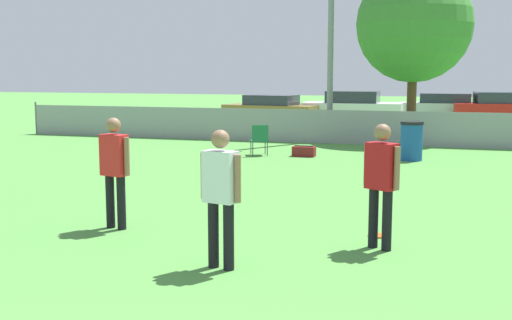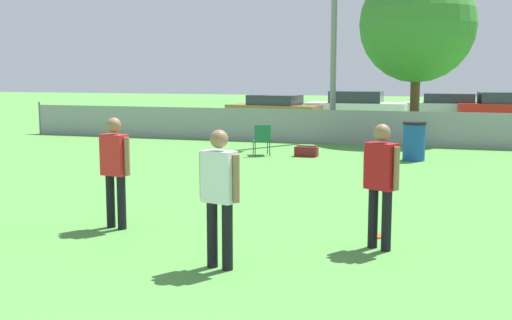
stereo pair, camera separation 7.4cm
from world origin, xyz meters
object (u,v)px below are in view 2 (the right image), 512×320
Objects in this scene: frisbee_disc at (377,236)px; trash_bin at (414,141)px; parked_car_silver at (450,107)px; tree_near_pole at (417,25)px; parked_car_white at (356,107)px; player_thrower_red at (381,178)px; parked_car_tan at (275,109)px; player_receiver_white at (219,189)px; gear_bag_sideline at (306,151)px; player_defender_red at (115,165)px; parked_car_red at (503,108)px; folding_chair_sideline at (262,138)px.

frisbee_disc is 0.25× the size of trash_bin.
trash_bin is 0.23× the size of parked_car_silver.
tree_near_pole is 1.30× the size of parked_car_white.
player_thrower_red is at bearing -80.87° from frisbee_disc.
player_receiver_white is at bearing -66.65° from parked_car_tan.
gear_bag_sideline is 12.19m from parked_car_tan.
parked_car_silver is (0.58, 24.16, -0.31)m from player_thrower_red.
player_defender_red reaches higher than parked_car_white.
gear_bag_sideline is at bearing -118.95° from parked_car_red.
gear_bag_sideline is (-1.31, 10.31, -0.82)m from player_receiver_white.
parked_car_red is (6.53, 2.48, -0.04)m from parked_car_white.
parked_car_tan is at bearing 121.70° from trash_bin.
player_thrower_red is 24.01m from parked_car_red.
frisbee_disc is 23.53m from parked_car_silver.
player_receiver_white reaches higher than parked_car_white.
gear_bag_sideline is at bearing 97.19° from player_defender_red.
parked_car_white is at bearing 101.81° from player_defender_red.
gear_bag_sideline is 15.69m from parked_car_silver.
player_thrower_red is at bearing 13.07° from player_defender_red.
player_defender_red is (-3.44, -14.21, -2.94)m from tree_near_pole.
folding_chair_sideline is (-3.80, -5.48, -3.42)m from tree_near_pole.
tree_near_pole is 9.46× the size of gear_bag_sideline.
player_receiver_white is at bearing -98.72° from trash_bin.
player_defender_red reaches higher than frisbee_disc.
frisbee_disc is (1.62, 2.06, -0.95)m from player_receiver_white.
player_defender_red is at bearing 161.22° from player_receiver_white.
parked_car_white reaches higher than parked_car_red.
player_receiver_white is 1.61× the size of trash_bin.
parked_car_red is at bearing 112.76° from player_thrower_red.
player_defender_red is 3.98m from frisbee_disc.
parked_car_white is at bearing 105.36° from trash_bin.
parked_car_white is (-3.44, 20.70, 0.69)m from frisbee_disc.
frisbee_disc is at bearing -70.46° from gear_bag_sideline.
parked_car_tan is 1.05× the size of parked_car_red.
parked_car_tan is 1.02× the size of parked_car_white.
parked_car_red is (6.03, 14.93, 0.53)m from gear_bag_sideline.
trash_bin is 2.93m from gear_bag_sideline.
parked_car_tan is 8.64m from parked_car_silver.
tree_near_pole is at bearing -149.54° from folding_chair_sideline.
parked_car_white is at bearing -143.32° from parked_car_silver.
tree_near_pole reaches higher than gear_bag_sideline.
player_receiver_white is 2.23m from player_thrower_red.
gear_bag_sideline is at bearing -179.13° from trash_bin.
parked_car_tan is (-5.46, 21.77, -0.34)m from player_receiver_white.
parked_car_silver is (4.49, 24.17, -0.31)m from player_defender_red.
player_defender_red is at bearing -95.61° from gear_bag_sideline.
player_receiver_white reaches higher than parked_car_tan.
folding_chair_sideline is at bearing -66.69° from parked_car_tan.
player_receiver_white is 10.43m from gear_bag_sideline.
parked_car_white is (0.37, 21.36, -0.26)m from player_defender_red.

